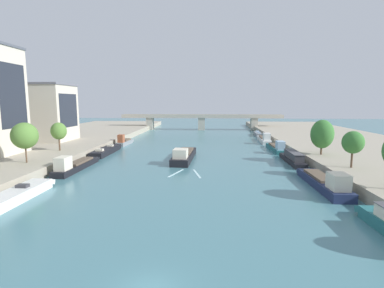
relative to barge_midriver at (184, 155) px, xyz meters
The scene contains 19 objects.
quay_left 40.51m from the barge_midriver, 163.98° to the left, with size 36.00×170.00×1.76m, color #A89E89.
quay_right 43.62m from the barge_midriver, 14.85° to the left, with size 36.00×170.00×1.76m, color #A89E89.
barge_midriver is the anchor object (origin of this frame).
wake_behind_barge 12.08m from the barge_midriver, 83.06° to the right, with size 5.59×6.03×0.03m.
moored_boat_left_gap_after 34.45m from the barge_midriver, 122.54° to the right, with size 3.09×16.80×2.39m.
moored_boat_left_near 21.53m from the barge_midriver, 150.15° to the right, with size 2.71×15.04×3.18m.
moored_boat_left_upstream 20.13m from the barge_midriver, 161.27° to the left, with size 3.00×15.09×2.39m.
moored_boat_left_lone 27.60m from the barge_midriver, 132.75° to the left, with size 2.34×10.04×3.27m.
moored_boat_right_gap_after 29.15m from the barge_midriver, 42.16° to the right, with size 3.08×15.22×3.22m.
moored_boat_right_second 22.07m from the barge_midriver, ahead, with size 2.29×13.49×2.40m.
moored_boat_right_near 25.32m from the barge_midriver, 29.95° to the left, with size 2.35×14.39×2.98m.
moored_boat_right_midway 36.16m from the barge_midriver, 52.79° to the left, with size 3.11×15.25×3.20m.
moored_boat_right_upstream 50.92m from the barge_midriver, 63.70° to the left, with size 2.53×10.90×2.34m.
tree_left_by_lamp 29.66m from the barge_midriver, 153.71° to the right, with size 4.36×4.36×6.91m.
tree_left_distant 27.28m from the barge_midriver, behind, with size 3.26×3.26×6.03m.
tree_right_far 31.42m from the barge_midriver, 25.76° to the right, with size 3.30×3.30×5.85m.
tree_right_by_lamp 27.99m from the barge_midriver, ahead, with size 4.39×4.39×6.91m.
building_left_corner 43.98m from the barge_midriver, 158.55° to the left, with size 16.35×12.39×15.16m.
bridge_far 66.93m from the barge_midriver, 88.62° to the left, with size 69.10×4.40×6.72m.
Camera 1 is at (3.87, -17.21, 12.18)m, focal length 27.63 mm.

